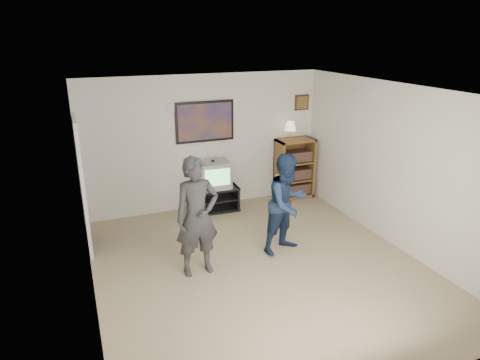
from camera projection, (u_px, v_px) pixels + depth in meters
room_shell at (251, 178)px, 6.03m from camera, size 4.51×5.00×2.51m
media_stand at (213, 199)px, 8.03m from camera, size 0.93×0.54×0.46m
crt_television at (213, 174)px, 7.88m from camera, size 0.61×0.52×0.50m
bookshelf at (294, 168)px, 8.56m from camera, size 0.73×0.42×1.20m
table_lamp at (290, 131)px, 8.29m from camera, size 0.23×0.23×0.36m
person_tall at (197, 217)px, 5.76m from camera, size 0.63×0.43×1.68m
person_short at (287, 203)px, 6.38m from camera, size 0.89×0.78×1.54m
controller_left at (196, 191)px, 5.83m from camera, size 0.04×0.13×0.04m
controller_right at (279, 177)px, 6.49m from camera, size 0.09×0.14×0.04m
poster at (205, 122)px, 7.76m from camera, size 1.10×0.03×0.75m
air_vent at (174, 107)px, 7.47m from camera, size 0.28×0.02×0.14m
small_picture at (302, 102)px, 8.39m from camera, size 0.30×0.03×0.30m
doorway at (82, 186)px, 6.42m from camera, size 0.03×0.85×2.00m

